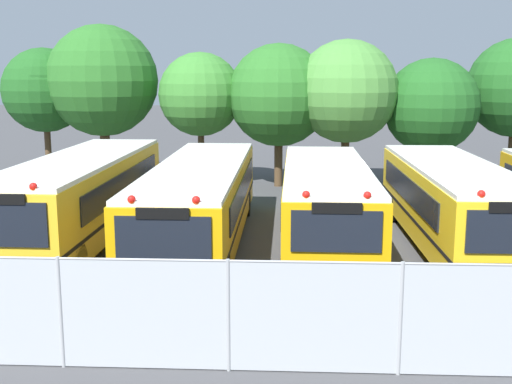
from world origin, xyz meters
name	(u,v)px	position (x,y,z in m)	size (l,w,h in m)	color
ground_plane	(326,244)	(0.00, 0.00, 0.00)	(160.00, 160.00, 0.00)	#424244
school_bus_0	(82,195)	(-7.48, 0.09, 1.44)	(2.69, 10.95, 2.73)	yellow
school_bus_1	(200,200)	(-3.79, -0.16, 1.37)	(2.58, 11.70, 2.59)	#EAA80C
school_bus_2	(326,202)	(-0.04, -0.13, 1.35)	(2.61, 10.10, 2.56)	#EAA80C
school_bus_3	(452,201)	(3.69, -0.05, 1.38)	(2.65, 10.28, 2.62)	yellow
tree_0	(44,88)	(-12.58, 10.88, 4.39)	(3.94, 3.94, 6.26)	#4C3823
tree_1	(101,80)	(-9.88, 10.86, 4.79)	(5.13, 5.13, 7.31)	#4C3823
tree_2	(198,97)	(-5.28, 10.24, 4.04)	(3.77, 3.77, 6.03)	#4C3823
tree_3	(281,94)	(-1.51, 10.04, 4.17)	(4.57, 4.57, 6.41)	#4C3823
tree_4	(348,93)	(1.38, 9.43, 4.25)	(4.49, 4.49, 6.55)	#4C3823
tree_5	(432,107)	(5.10, 9.82, 3.64)	(4.18, 4.18, 5.76)	#4C3823
chainlink_fence	(314,315)	(-0.71, -8.45, 1.05)	(20.66, 0.07, 2.03)	#9EA0A3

